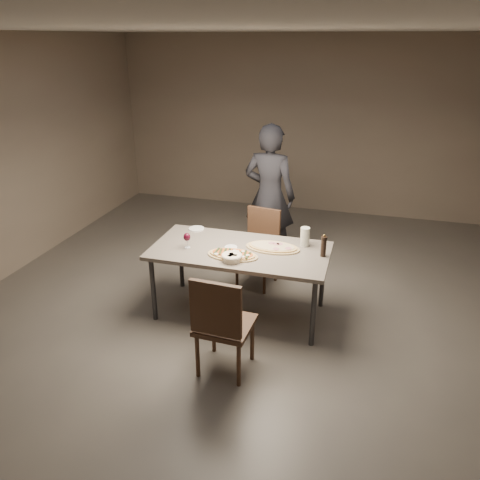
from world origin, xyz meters
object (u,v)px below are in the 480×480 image
(pepper_mill_left, at_px, (324,246))
(chair_far, at_px, (260,243))
(carafe, at_px, (305,237))
(diner, at_px, (269,196))
(dining_table, at_px, (240,254))
(ham_pizza, at_px, (273,247))
(chair_near, at_px, (221,321))
(bread_basket, at_px, (232,257))
(zucchini_pizza, at_px, (233,255))

(pepper_mill_left, height_order, chair_far, pepper_mill_left)
(chair_far, bearing_deg, carafe, 150.21)
(diner, bearing_deg, pepper_mill_left, 130.24)
(pepper_mill_left, relative_size, diner, 0.13)
(dining_table, distance_m, ham_pizza, 0.34)
(chair_near, bearing_deg, chair_far, 95.98)
(chair_near, relative_size, chair_far, 1.07)
(ham_pizza, relative_size, diner, 0.31)
(ham_pizza, bearing_deg, dining_table, -162.19)
(dining_table, distance_m, bread_basket, 0.30)
(zucchini_pizza, bearing_deg, chair_far, 72.18)
(carafe, distance_m, diner, 1.22)
(bread_basket, height_order, carafe, carafe)
(chair_near, bearing_deg, bread_basket, 102.65)
(carafe, bearing_deg, bread_basket, -138.25)
(dining_table, height_order, carafe, carafe)
(chair_near, bearing_deg, ham_pizza, 83.02)
(dining_table, height_order, ham_pizza, ham_pizza)
(pepper_mill_left, bearing_deg, chair_far, 139.34)
(dining_table, distance_m, pepper_mill_left, 0.85)
(pepper_mill_left, xyz_separation_m, chair_far, (-0.80, 0.69, -0.35))
(bread_basket, distance_m, carafe, 0.83)
(pepper_mill_left, distance_m, chair_far, 1.11)
(bread_basket, xyz_separation_m, chair_near, (0.12, -0.72, -0.25))
(dining_table, bearing_deg, zucchini_pizza, -97.23)
(ham_pizza, xyz_separation_m, chair_near, (-0.19, -1.11, -0.22))
(zucchini_pizza, height_order, chair_near, chair_near)
(carafe, distance_m, chair_near, 1.40)
(bread_basket, bearing_deg, carafe, 41.75)
(diner, bearing_deg, dining_table, 96.60)
(bread_basket, xyz_separation_m, chair_far, (0.03, 1.04, -0.29))
(pepper_mill_left, bearing_deg, zucchini_pizza, -164.18)
(diner, bearing_deg, carafe, 127.08)
(dining_table, height_order, chair_far, chair_far)
(pepper_mill_left, relative_size, carafe, 1.16)
(dining_table, distance_m, chair_near, 1.03)
(dining_table, bearing_deg, chair_near, -82.99)
(pepper_mill_left, bearing_deg, diner, 123.24)
(zucchini_pizza, relative_size, chair_far, 0.56)
(carafe, relative_size, chair_far, 0.22)
(ham_pizza, height_order, bread_basket, bread_basket)
(carafe, distance_m, chair_far, 0.83)
(zucchini_pizza, relative_size, diner, 0.28)
(zucchini_pizza, height_order, pepper_mill_left, pepper_mill_left)
(zucchini_pizza, distance_m, pepper_mill_left, 0.89)
(bread_basket, bearing_deg, zucchini_pizza, 102.44)
(carafe, xyz_separation_m, chair_far, (-0.59, 0.48, -0.34))
(diner, bearing_deg, chair_far, 99.22)
(zucchini_pizza, distance_m, ham_pizza, 0.44)
(dining_table, relative_size, diner, 1.00)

